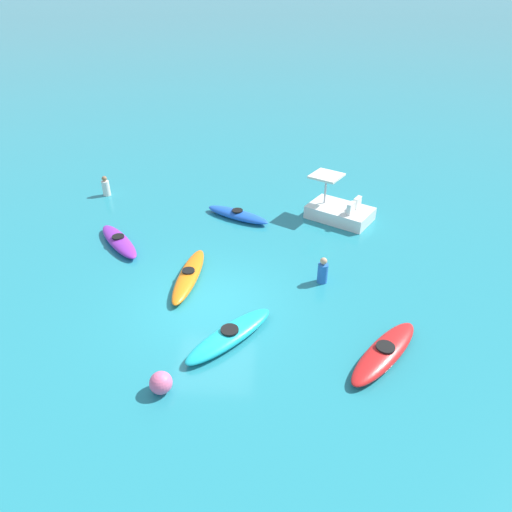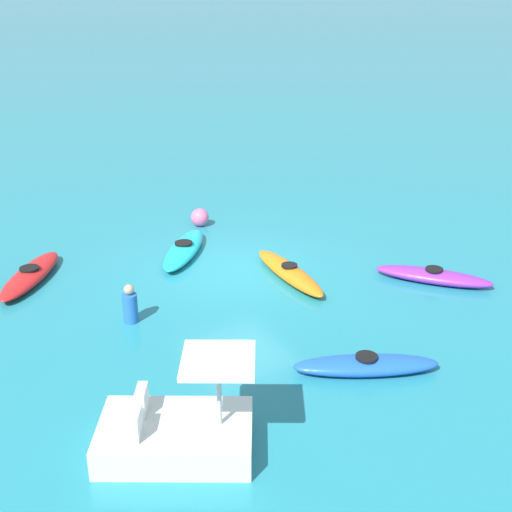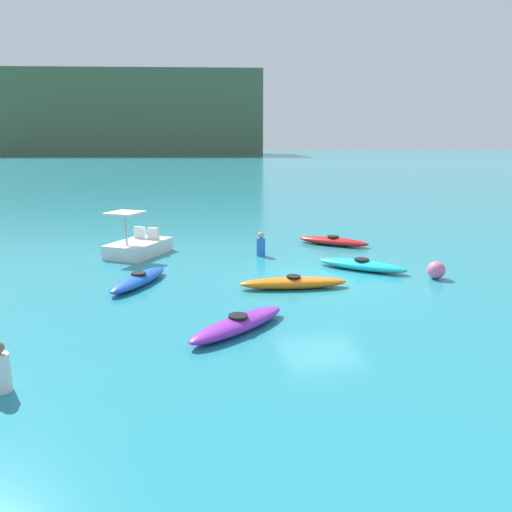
{
  "view_description": "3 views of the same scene",
  "coord_description": "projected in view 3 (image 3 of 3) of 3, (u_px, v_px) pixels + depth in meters",
  "views": [
    {
      "loc": [
        10.55,
        1.91,
        8.21
      ],
      "look_at": [
        -1.61,
        1.23,
        0.66
      ],
      "focal_mm": 31.88,
      "sensor_mm": 36.0,
      "label": 1
    },
    {
      "loc": [
        -13.8,
        7.71,
        6.98
      ],
      "look_at": [
        -0.69,
        -0.17,
        0.59
      ],
      "focal_mm": 47.67,
      "sensor_mm": 36.0,
      "label": 2
    },
    {
      "loc": [
        -4.53,
        -13.49,
        3.98
      ],
      "look_at": [
        -2.03,
        0.06,
        0.77
      ],
      "focal_mm": 33.66,
      "sensor_mm": 36.0,
      "label": 3
    }
  ],
  "objects": [
    {
      "name": "ground_plane",
      "position": [
        322.0,
        278.0,
        14.63
      ],
      "size": [
        600.0,
        600.0,
        0.0
      ],
      "primitive_type": "plane",
      "color": "teal"
    },
    {
      "name": "headland_cliff",
      "position": [
        133.0,
        117.0,
        185.21
      ],
      "size": [
        104.44,
        70.38,
        28.28
      ],
      "primitive_type": "cube",
      "rotation": [
        0.0,
        0.0,
        -0.14
      ],
      "color": "#4C6042",
      "rests_on": "ground_plane"
    },
    {
      "name": "kayak_cyan",
      "position": [
        361.0,
        265.0,
        15.55
      ],
      "size": [
        2.72,
        2.48,
        0.37
      ],
      "color": "#19B7C6",
      "rests_on": "ground_plane"
    },
    {
      "name": "kayak_blue",
      "position": [
        139.0,
        279.0,
        13.89
      ],
      "size": [
        1.88,
        2.75,
        0.37
      ],
      "color": "blue",
      "rests_on": "ground_plane"
    },
    {
      "name": "kayak_red",
      "position": [
        333.0,
        241.0,
        19.4
      ],
      "size": [
        2.76,
        2.39,
        0.37
      ],
      "color": "red",
      "rests_on": "ground_plane"
    },
    {
      "name": "kayak_purple",
      "position": [
        238.0,
        324.0,
        10.45
      ],
      "size": [
        2.62,
        2.26,
        0.37
      ],
      "color": "purple",
      "rests_on": "ground_plane"
    },
    {
      "name": "kayak_orange",
      "position": [
        293.0,
        283.0,
        13.56
      ],
      "size": [
        3.12,
        0.87,
        0.37
      ],
      "color": "orange",
      "rests_on": "ground_plane"
    },
    {
      "name": "pedal_boat_white",
      "position": [
        138.0,
        246.0,
        17.64
      ],
      "size": [
        2.53,
        2.83,
        1.68
      ],
      "color": "white",
      "rests_on": "ground_plane"
    },
    {
      "name": "buoy_pink",
      "position": [
        436.0,
        270.0,
        14.52
      ],
      "size": [
        0.53,
        0.53,
        0.53
      ],
      "primitive_type": "sphere",
      "color": "pink",
      "rests_on": "ground_plane"
    },
    {
      "name": "person_near_shore",
      "position": [
        261.0,
        245.0,
        17.5
      ],
      "size": [
        0.45,
        0.45,
        0.88
      ],
      "color": "blue",
      "rests_on": "ground_plane"
    },
    {
      "name": "person_by_kayaks",
      "position": [
        0.0,
        369.0,
        7.85
      ],
      "size": [
        0.43,
        0.43,
        0.88
      ],
      "color": "silver",
      "rests_on": "ground_plane"
    }
  ]
}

